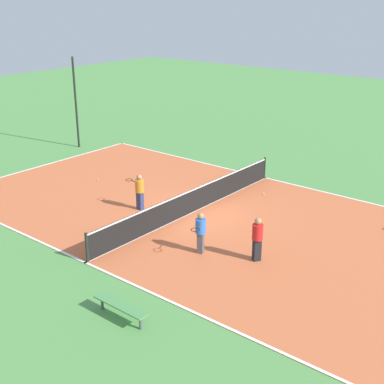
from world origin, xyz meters
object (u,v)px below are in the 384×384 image
at_px(player_near_blue, 201,231).
at_px(player_coach_red, 257,237).
at_px(fence_post_back_right, 76,103).
at_px(tennis_ball_midcourt, 264,194).
at_px(tennis_net, 192,200).
at_px(bench, 120,306).
at_px(tennis_ball_far_baseline, 98,179).
at_px(player_center_orange, 139,190).

distance_m(player_near_blue, player_coach_red, 1.94).
xyz_separation_m(player_coach_red, fence_post_back_right, (5.36, 15.64, 1.67)).
distance_m(tennis_ball_midcourt, fence_post_back_right, 12.78).
bearing_deg(tennis_ball_midcourt, fence_post_back_right, 90.14).
height_order(tennis_net, player_coach_red, player_coach_red).
bearing_deg(tennis_net, player_coach_red, -113.31).
bearing_deg(tennis_net, bench, -155.24).
relative_size(tennis_ball_far_baseline, fence_post_back_right, 0.01).
height_order(tennis_net, tennis_ball_midcourt, tennis_net).
xyz_separation_m(tennis_net, player_coach_red, (-1.85, -4.29, 0.34)).
relative_size(tennis_net, bench, 6.13).
relative_size(tennis_net, tennis_ball_far_baseline, 162.59).
xyz_separation_m(bench, tennis_ball_midcourt, (10.62, 2.07, -0.34)).
distance_m(player_near_blue, fence_post_back_right, 15.22).
bearing_deg(bench, tennis_net, -65.24).
xyz_separation_m(bench, player_center_orange, (5.98, 5.14, 0.48)).
xyz_separation_m(tennis_net, player_near_blue, (-2.59, -2.49, 0.30)).
distance_m(player_center_orange, tennis_ball_far_baseline, 4.39).
height_order(bench, player_near_blue, player_near_blue).
distance_m(tennis_net, tennis_ball_midcourt, 3.77).
xyz_separation_m(player_coach_red, tennis_ball_midcourt, (5.39, 3.10, -0.83)).
distance_m(player_coach_red, player_center_orange, 6.22).
bearing_deg(player_near_blue, tennis_net, -157.69).
bearing_deg(player_coach_red, tennis_net, 97.14).
height_order(player_coach_red, player_center_orange, player_coach_red).
relative_size(player_coach_red, tennis_ball_midcourt, 22.47).
relative_size(bench, player_coach_red, 1.18).
relative_size(bench, fence_post_back_right, 0.35).
bearing_deg(tennis_ball_midcourt, player_coach_red, -150.12).
distance_m(player_center_orange, tennis_ball_midcourt, 5.62).
bearing_deg(player_near_blue, bench, -11.86).
bearing_deg(bench, tennis_ball_midcourt, -78.97).
height_order(bench, player_coach_red, player_coach_red).
relative_size(tennis_ball_midcourt, tennis_ball_far_baseline, 1.00).
xyz_separation_m(player_center_orange, tennis_ball_far_baseline, (1.32, 4.11, -0.81)).
relative_size(tennis_net, player_coach_red, 7.24).
distance_m(player_coach_red, tennis_ball_far_baseline, 10.52).
distance_m(tennis_net, player_center_orange, 2.20).
distance_m(player_coach_red, fence_post_back_right, 16.61).
bearing_deg(fence_post_back_right, player_near_blue, -113.80).
relative_size(tennis_net, player_center_orange, 7.40).
xyz_separation_m(player_coach_red, tennis_ball_far_baseline, (2.08, 10.28, -0.83)).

